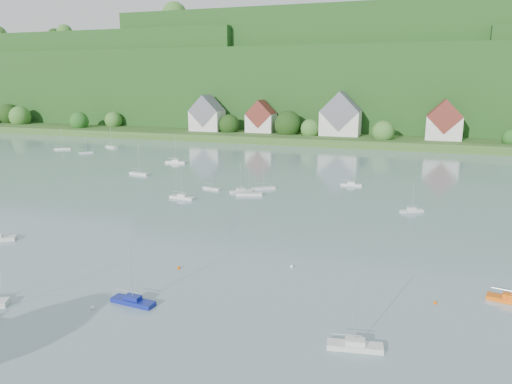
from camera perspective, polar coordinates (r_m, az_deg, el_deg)
far_shore_strip at (r=216.04m, az=9.16°, el=6.71°), size 600.00×60.00×3.00m
forested_ridge at (r=282.49m, az=11.84°, el=12.46°), size 620.00×181.22×69.89m
village_building_0 at (r=219.07m, az=-5.86°, el=9.01°), size 14.00×10.40×16.00m
village_building_1 at (r=211.88m, az=0.60°, el=8.73°), size 12.00×9.36×14.00m
village_building_2 at (r=202.63m, az=10.07°, el=8.75°), size 16.00×11.44×18.00m
village_building_3 at (r=198.55m, az=21.54°, el=7.70°), size 13.00×10.40×15.50m
near_sailboat_1 at (r=59.03m, az=-14.48°, el=-12.45°), size 5.61×2.01×7.42m
near_sailboat_3 at (r=49.75m, az=11.72°, el=-17.47°), size 5.59×2.38×7.31m
near_sailboat_5 at (r=64.95m, az=28.16°, el=-11.23°), size 5.41×2.44×7.06m
mooring_buoy_1 at (r=59.37m, az=-18.93°, el=-13.06°), size 0.48×0.48×0.48m
mooring_buoy_2 at (r=61.23m, az=20.61°, el=-12.36°), size 0.42×0.42×0.42m
mooring_buoy_3 at (r=67.98m, az=-9.22°, el=-9.04°), size 0.47×0.47×0.47m
mooring_buoy_4 at (r=67.83m, az=4.29°, el=-8.95°), size 0.46×0.46×0.46m
mooring_buoy_5 at (r=89.33m, az=-27.12°, el=-4.89°), size 0.50×0.50×0.50m
far_sailboat_cluster at (r=129.46m, az=6.94°, el=1.94°), size 201.33×67.28×8.71m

